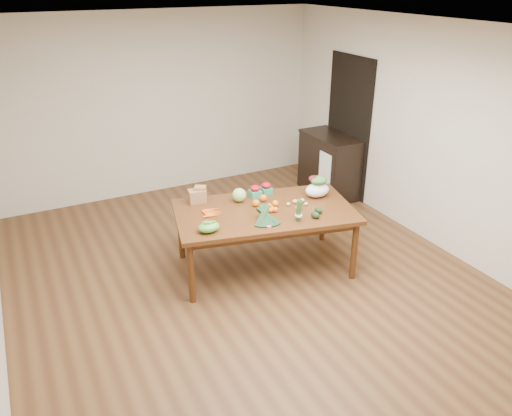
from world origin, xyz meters
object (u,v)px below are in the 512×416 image
asparagus_bundle (299,210)px  salad_bag (317,187)px  dining_table (264,239)px  cabinet (329,165)px  paper_bag (197,195)px  mandarin_cluster (269,207)px  cabbage (239,195)px  kale_bunch (267,217)px

asparagus_bundle → salad_bag: asparagus_bundle is taller
dining_table → salad_bag: (0.72, 0.04, 0.49)m
cabinet → paper_bag: 2.71m
dining_table → asparagus_bundle: size_ratio=7.90×
mandarin_cluster → dining_table: bearing=113.1°
cabinet → cabbage: (-2.08, -1.15, 0.36)m
asparagus_bundle → mandarin_cluster: bearing=128.6°
cabinet → mandarin_cluster: bearing=-140.9°
paper_bag → asparagus_bundle: 1.23m
mandarin_cluster → asparagus_bundle: size_ratio=0.72×
salad_bag → kale_bunch: bearing=-158.2°
cabbage → asparagus_bundle: (0.35, -0.74, 0.04)m
cabinet → asparagus_bundle: asparagus_bundle is taller
cabinet → kale_bunch: cabinet is taller
paper_bag → mandarin_cluster: bearing=-43.9°
mandarin_cluster → paper_bag: bearing=136.1°
paper_bag → kale_bunch: (0.45, -0.84, -0.01)m
dining_table → mandarin_cluster: bearing=-54.1°
cabinet → mandarin_cluster: 2.46m
paper_bag → mandarin_cluster: paper_bag is taller
kale_bunch → salad_bag: 0.93m
dining_table → kale_bunch: size_ratio=4.94×
asparagus_bundle → cabbage: bearing=128.1°
kale_bunch → asparagus_bundle: (0.33, -0.10, 0.05)m
dining_table → paper_bag: bearing=150.8°
mandarin_cluster → kale_bunch: (-0.17, -0.24, 0.03)m
dining_table → paper_bag: 0.93m
cabinet → cabbage: bearing=-151.0°
dining_table → cabbage: 0.58m
cabbage → salad_bag: (0.88, -0.29, 0.03)m
mandarin_cluster → asparagus_bundle: 0.39m
asparagus_bundle → paper_bag: bearing=142.7°
paper_bag → dining_table: bearing=-42.1°
kale_bunch → asparagus_bundle: 0.35m
cabbage → kale_bunch: (0.02, -0.64, -0.00)m
paper_bag → asparagus_bundle: size_ratio=1.03×
asparagus_bundle → dining_table: bearing=128.2°
cabinet → salad_bag: 1.91m
cabinet → paper_bag: (-2.52, -0.94, 0.37)m
salad_bag → mandarin_cluster: bearing=-171.8°
dining_table → kale_bunch: bearing=-101.8°
mandarin_cluster → salad_bag: salad_bag is taller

